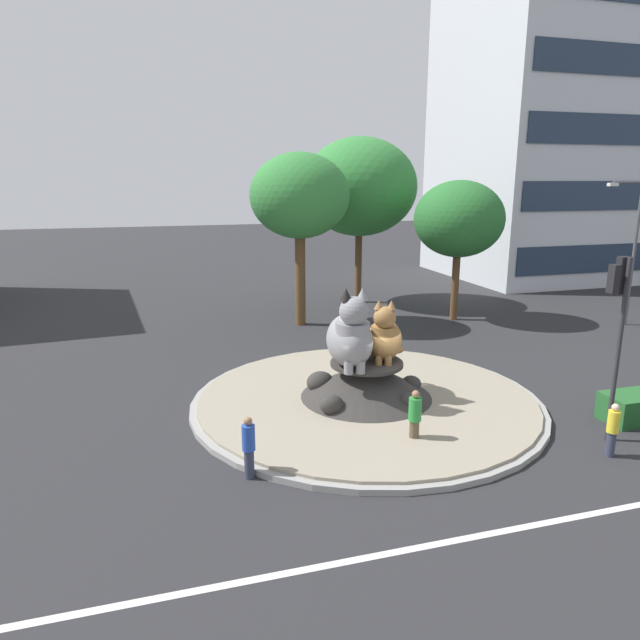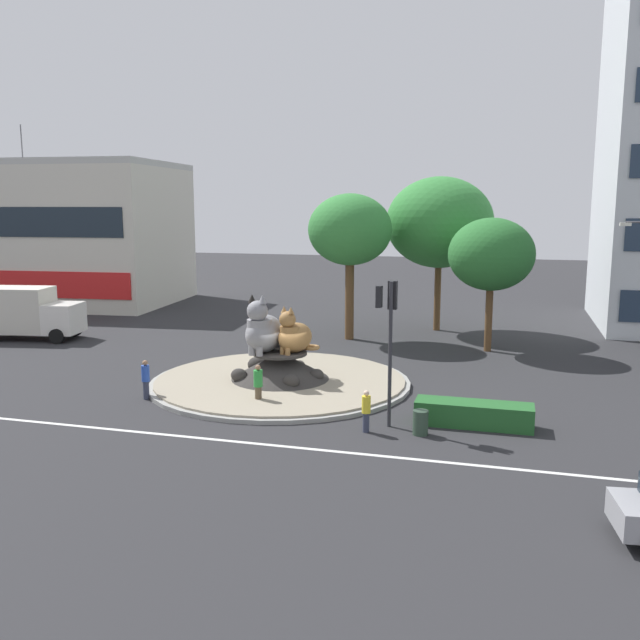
# 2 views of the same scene
# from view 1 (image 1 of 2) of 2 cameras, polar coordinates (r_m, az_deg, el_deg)

# --- Properties ---
(ground_plane) EXTENTS (160.00, 160.00, 0.00)m
(ground_plane) POSITION_cam_1_polar(r_m,az_deg,el_deg) (20.12, 4.58, -8.29)
(ground_plane) COLOR #28282B
(lane_centreline) EXTENTS (112.00, 0.20, 0.01)m
(lane_centreline) POSITION_cam_1_polar(r_m,az_deg,el_deg) (13.97, 16.76, -19.66)
(lane_centreline) COLOR silver
(lane_centreline) RESTS_ON ground
(roundabout_island) EXTENTS (11.99, 11.99, 1.53)m
(roundabout_island) POSITION_cam_1_polar(r_m,az_deg,el_deg) (19.95, 4.58, -7.08)
(roundabout_island) COLOR gray
(roundabout_island) RESTS_ON ground
(cat_statue_grey) EXTENTS (2.03, 2.79, 2.74)m
(cat_statue_grey) POSITION_cam_1_polar(r_m,az_deg,el_deg) (18.80, 3.06, -1.72)
(cat_statue_grey) COLOR gray
(cat_statue_grey) RESTS_ON roundabout_island
(cat_statue_tabby) EXTENTS (2.08, 2.23, 2.18)m
(cat_statue_tabby) POSITION_cam_1_polar(r_m,az_deg,el_deg) (19.64, 6.45, -1.73)
(cat_statue_tabby) COLOR #9E703D
(cat_statue_tabby) RESTS_ON roundabout_island
(traffic_light_mast) EXTENTS (0.74, 0.50, 5.46)m
(traffic_light_mast) POSITION_cam_1_polar(r_m,az_deg,el_deg) (18.29, 27.59, 0.94)
(traffic_light_mast) COLOR #2D2D33
(traffic_light_mast) RESTS_ON ground
(office_tower) EXTENTS (19.88, 13.19, 25.74)m
(office_tower) POSITION_cam_1_polar(r_m,az_deg,el_deg) (51.30, 24.56, 18.65)
(office_tower) COLOR silver
(office_tower) RESTS_ON ground
(broadleaf_tree_behind_island) EXTENTS (4.76, 4.76, 7.51)m
(broadleaf_tree_behind_island) POSITION_cam_1_polar(r_m,az_deg,el_deg) (31.69, 13.66, 9.70)
(broadleaf_tree_behind_island) COLOR brown
(broadleaf_tree_behind_island) RESTS_ON ground
(second_tree_near_tower) EXTENTS (5.08, 5.08, 8.89)m
(second_tree_near_tower) POSITION_cam_1_polar(r_m,az_deg,el_deg) (29.68, -2.04, 12.16)
(second_tree_near_tower) COLOR brown
(second_tree_near_tower) RESTS_ON ground
(third_tree_left) EXTENTS (6.90, 6.90, 10.01)m
(third_tree_left) POSITION_cam_1_polar(r_m,az_deg,el_deg) (35.45, 3.96, 13.05)
(third_tree_left) COLOR brown
(third_tree_left) RESTS_ON ground
(streetlight_arm) EXTENTS (2.32, 0.34, 7.49)m
(streetlight_arm) POSITION_cam_1_polar(r_m,az_deg,el_deg) (33.73, 28.59, 6.74)
(streetlight_arm) COLOR #4C4C51
(streetlight_arm) RESTS_ON ground
(pedestrian_yellow_shirt) EXTENTS (0.33, 0.33, 1.57)m
(pedestrian_yellow_shirt) POSITION_cam_1_polar(r_m,az_deg,el_deg) (18.12, 27.11, -9.61)
(pedestrian_yellow_shirt) COLOR #33384C
(pedestrian_yellow_shirt) RESTS_ON ground
(pedestrian_blue_shirt) EXTENTS (0.34, 0.34, 1.70)m
(pedestrian_blue_shirt) POSITION_cam_1_polar(r_m,az_deg,el_deg) (15.18, -7.11, -12.33)
(pedestrian_blue_shirt) COLOR #33384C
(pedestrian_blue_shirt) RESTS_ON ground
(pedestrian_green_shirt) EXTENTS (0.37, 0.37, 1.71)m
(pedestrian_green_shirt) POSITION_cam_1_polar(r_m,az_deg,el_deg) (16.98, 9.41, -9.50)
(pedestrian_green_shirt) COLOR brown
(pedestrian_green_shirt) RESTS_ON ground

